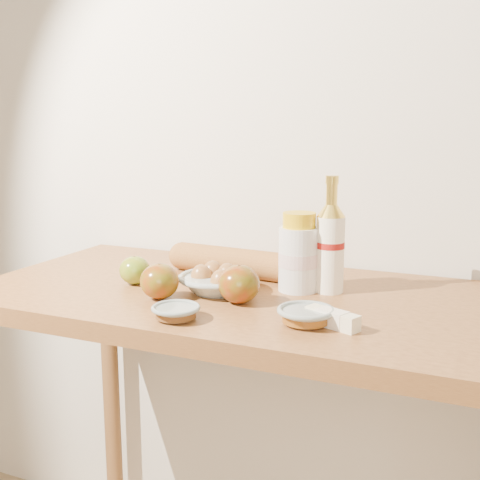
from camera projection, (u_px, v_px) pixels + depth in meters
name	position (u px, v px, depth m)	size (l,w,h in m)	color
back_wall	(296.00, 107.00, 1.53)	(3.50, 0.02, 2.60)	beige
table	(245.00, 345.00, 1.34)	(1.20, 0.60, 0.90)	#986131
bourbon_bottle	(330.00, 246.00, 1.29)	(0.06, 0.06, 0.25)	white
cream_bottle	(299.00, 255.00, 1.31)	(0.10, 0.10, 0.17)	silver
egg_bowl	(218.00, 281.00, 1.31)	(0.22, 0.22, 0.06)	#95A29E
baguette	(243.00, 263.00, 1.43)	(0.41, 0.10, 0.07)	#AE7135
apple_yellowgreen	(135.00, 270.00, 1.37)	(0.09, 0.09, 0.06)	olive
apple_redgreen_front	(160.00, 281.00, 1.25)	(0.09, 0.09, 0.08)	#980F08
apple_redgreen_right	(239.00, 284.00, 1.22)	(0.11, 0.11, 0.08)	#920908
sugar_bowl	(176.00, 312.00, 1.13)	(0.11, 0.11, 0.03)	gray
syrup_bowl	(306.00, 315.00, 1.10)	(0.13, 0.13, 0.03)	gray
butter_stick	(332.00, 319.00, 1.09)	(0.11, 0.07, 0.03)	beige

